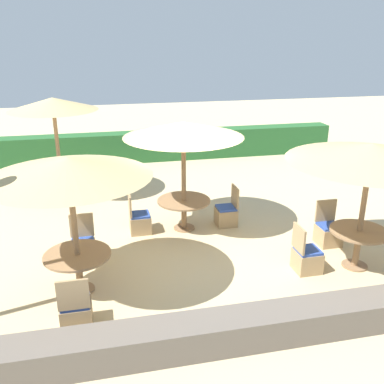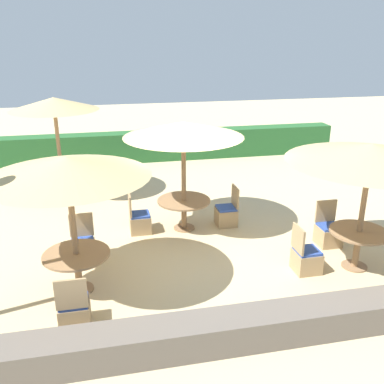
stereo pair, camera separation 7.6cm
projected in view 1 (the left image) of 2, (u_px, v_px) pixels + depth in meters
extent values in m
plane|color=#D1BA8C|center=(198.00, 240.00, 9.30)|extent=(40.00, 40.00, 0.00)
cube|color=#28602D|center=(156.00, 146.00, 15.14)|extent=(13.00, 0.70, 1.02)
cube|color=#6B6056|center=(251.00, 328.00, 6.14)|extent=(10.00, 0.56, 0.48)
cylinder|color=#93704C|center=(58.00, 151.00, 11.31)|extent=(0.10, 0.10, 2.63)
cone|color=tan|center=(53.00, 104.00, 10.89)|extent=(2.27, 2.27, 0.32)
cylinder|color=#93704C|center=(63.00, 197.00, 11.76)|extent=(0.48, 0.48, 0.03)
cylinder|color=#93704C|center=(62.00, 185.00, 11.65)|extent=(0.12, 0.12, 0.68)
cylinder|color=#93704C|center=(61.00, 173.00, 11.52)|extent=(1.09, 1.09, 0.04)
cube|color=tan|center=(22.00, 194.00, 11.43)|extent=(0.46, 0.46, 0.40)
cube|color=#2D4CA8|center=(21.00, 186.00, 11.36)|extent=(0.42, 0.42, 0.05)
cube|color=tan|center=(12.00, 177.00, 11.22)|extent=(0.04, 0.46, 0.48)
cube|color=tan|center=(98.00, 187.00, 11.94)|extent=(0.46, 0.46, 0.40)
cube|color=#2D4CA8|center=(98.00, 179.00, 11.86)|extent=(0.42, 0.42, 0.05)
cube|color=tan|center=(105.00, 170.00, 11.81)|extent=(0.04, 0.46, 0.48)
cylinder|color=#93704C|center=(75.00, 230.00, 7.07)|extent=(0.10, 0.10, 2.33)
cone|color=tan|center=(68.00, 167.00, 6.69)|extent=(2.66, 2.66, 0.32)
cylinder|color=#93704C|center=(81.00, 289.00, 7.46)|extent=(0.48, 0.48, 0.03)
cylinder|color=#93704C|center=(79.00, 273.00, 7.35)|extent=(0.12, 0.12, 0.67)
cylinder|color=#93704C|center=(77.00, 255.00, 7.23)|extent=(1.14, 1.14, 0.04)
cube|color=tan|center=(84.00, 252.00, 8.35)|extent=(0.46, 0.46, 0.40)
cube|color=#2D4CA8|center=(83.00, 242.00, 8.27)|extent=(0.42, 0.42, 0.05)
cube|color=tan|center=(82.00, 225.00, 8.37)|extent=(0.46, 0.04, 0.48)
cube|color=tan|center=(77.00, 315.00, 6.49)|extent=(0.46, 0.46, 0.40)
cube|color=#2D4CA8|center=(75.00, 302.00, 6.41)|extent=(0.42, 0.42, 0.05)
cube|color=tan|center=(73.00, 295.00, 6.13)|extent=(0.46, 0.04, 0.48)
cylinder|color=#93704C|center=(363.00, 210.00, 7.85)|extent=(0.10, 0.10, 2.34)
cone|color=tan|center=(371.00, 152.00, 7.47)|extent=(2.97, 2.97, 0.32)
cylinder|color=#93704C|center=(354.00, 265.00, 8.25)|extent=(0.48, 0.48, 0.03)
cylinder|color=#93704C|center=(357.00, 249.00, 8.13)|extent=(0.12, 0.12, 0.72)
cylinder|color=#93704C|center=(359.00, 231.00, 8.00)|extent=(1.09, 1.09, 0.04)
cube|color=tan|center=(307.00, 261.00, 8.04)|extent=(0.46, 0.46, 0.40)
cube|color=#2D4CA8|center=(308.00, 250.00, 7.96)|extent=(0.42, 0.42, 0.05)
cube|color=tan|center=(299.00, 239.00, 7.82)|extent=(0.04, 0.46, 0.48)
cube|color=tan|center=(328.00, 235.00, 9.06)|extent=(0.46, 0.46, 0.40)
cube|color=#2D4CA8|center=(329.00, 226.00, 8.98)|extent=(0.42, 0.42, 0.05)
cube|color=tan|center=(326.00, 210.00, 9.08)|extent=(0.46, 0.04, 0.48)
cylinder|color=#93704C|center=(184.00, 179.00, 9.45)|extent=(0.10, 0.10, 2.40)
cone|color=tan|center=(183.00, 129.00, 9.06)|extent=(2.60, 2.60, 0.32)
cylinder|color=#93704C|center=(184.00, 228.00, 9.86)|extent=(0.48, 0.48, 0.03)
cylinder|color=#93704C|center=(184.00, 215.00, 9.75)|extent=(0.12, 0.12, 0.67)
cylinder|color=#93704C|center=(184.00, 201.00, 9.63)|extent=(1.20, 1.20, 0.04)
cube|color=tan|center=(226.00, 217.00, 10.00)|extent=(0.46, 0.46, 0.40)
cube|color=#2D4CA8|center=(226.00, 208.00, 9.92)|extent=(0.42, 0.42, 0.05)
cube|color=tan|center=(235.00, 196.00, 9.87)|extent=(0.04, 0.46, 0.48)
cube|color=tan|center=(140.00, 224.00, 9.62)|extent=(0.46, 0.46, 0.40)
cube|color=#2D4CA8|center=(140.00, 215.00, 9.54)|extent=(0.42, 0.42, 0.05)
cube|color=tan|center=(130.00, 204.00, 9.41)|extent=(0.04, 0.46, 0.48)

